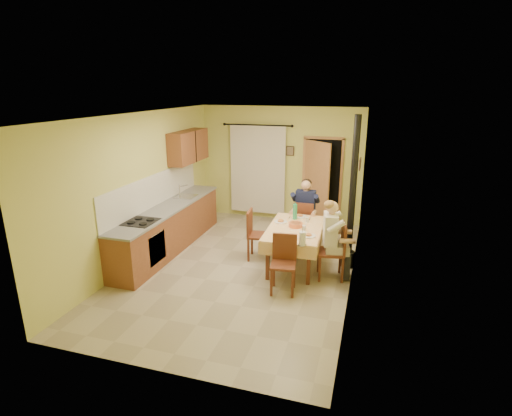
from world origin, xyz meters
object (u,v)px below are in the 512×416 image
(man_right, at_px, (332,231))
(chair_far, at_px, (304,231))
(dining_table, at_px, (294,247))
(chair_left, at_px, (258,244))
(chair_near, at_px, (283,275))
(chair_right, at_px, (331,262))
(stove_flue, at_px, (351,215))
(man_far, at_px, (305,205))

(man_right, bearing_deg, chair_far, 15.65)
(dining_table, bearing_deg, chair_left, 168.45)
(chair_near, relative_size, chair_right, 0.95)
(chair_far, relative_size, chair_near, 1.01)
(chair_far, relative_size, chair_right, 0.96)
(stove_flue, bearing_deg, man_far, 138.99)
(chair_near, relative_size, man_right, 0.69)
(dining_table, distance_m, chair_left, 0.75)
(chair_far, height_order, chair_near, chair_far)
(chair_near, bearing_deg, chair_left, -63.72)
(chair_right, bearing_deg, stove_flue, -36.42)
(chair_near, height_order, man_right, man_right)
(dining_table, relative_size, chair_right, 1.65)
(chair_right, bearing_deg, dining_table, 56.56)
(dining_table, distance_m, man_far, 1.22)
(chair_near, relative_size, stove_flue, 0.34)
(chair_right, distance_m, man_right, 0.59)
(chair_near, xyz_separation_m, chair_right, (0.70, 0.74, 0.00))
(dining_table, distance_m, man_right, 0.91)
(chair_right, bearing_deg, man_far, 15.96)
(dining_table, height_order, man_right, man_right)
(man_far, bearing_deg, chair_far, -90.00)
(chair_right, height_order, man_far, man_far)
(dining_table, height_order, man_far, man_far)
(dining_table, height_order, chair_left, chair_left)
(chair_near, bearing_deg, chair_far, -96.31)
(dining_table, relative_size, chair_left, 1.70)
(chair_near, bearing_deg, chair_right, -140.53)
(chair_near, height_order, man_far, man_far)
(stove_flue, bearing_deg, chair_right, -114.88)
(dining_table, xyz_separation_m, man_right, (0.70, -0.29, 0.50))
(chair_near, relative_size, man_far, 0.69)
(dining_table, relative_size, chair_near, 1.74)
(chair_right, distance_m, stove_flue, 0.95)
(dining_table, xyz_separation_m, stove_flue, (0.97, 0.26, 0.64))
(chair_far, distance_m, chair_near, 2.13)
(dining_table, bearing_deg, chair_right, -23.94)
(chair_right, distance_m, chair_left, 1.51)
(dining_table, relative_size, man_right, 1.20)
(man_far, bearing_deg, chair_left, -126.14)
(man_far, bearing_deg, stove_flue, -40.81)
(chair_far, relative_size, man_far, 0.70)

